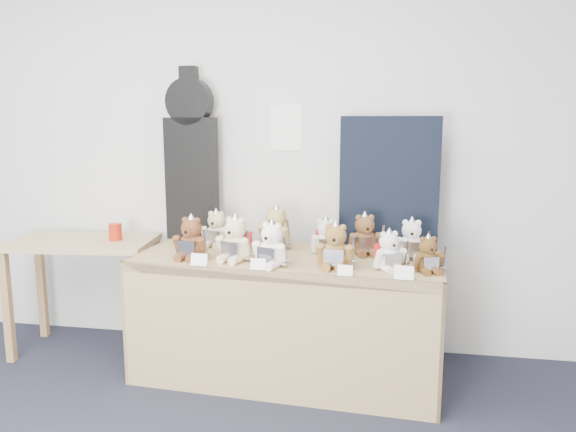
% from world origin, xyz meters
% --- Properties ---
extents(room_shell, '(6.00, 6.00, 6.00)m').
position_xyz_m(room_shell, '(0.60, 2.49, 1.51)').
color(room_shell, white).
rests_on(room_shell, floor).
extents(display_table, '(1.87, 0.88, 0.76)m').
position_xyz_m(display_table, '(0.69, 1.93, 0.60)').
color(display_table, '#98824D').
rests_on(display_table, floor).
extents(side_table, '(0.98, 0.61, 0.78)m').
position_xyz_m(side_table, '(-0.72, 2.13, 0.65)').
color(side_table, tan).
rests_on(side_table, floor).
extents(guitar_case, '(0.36, 0.13, 1.15)m').
position_xyz_m(guitar_case, '(-0.02, 2.36, 1.32)').
color(guitar_case, black).
rests_on(guitar_case, display_table).
extents(navy_board, '(0.62, 0.10, 0.83)m').
position_xyz_m(navy_board, '(1.28, 2.31, 1.17)').
color(navy_board, black).
rests_on(navy_board, display_table).
extents(red_cup, '(0.08, 0.08, 0.11)m').
position_xyz_m(red_cup, '(-0.49, 2.15, 0.83)').
color(red_cup, '#AB1F0B').
rests_on(red_cup, side_table).
extents(teddy_front_far_left, '(0.23, 0.20, 0.28)m').
position_xyz_m(teddy_front_far_left, '(0.15, 1.83, 0.87)').
color(teddy_front_far_left, brown).
rests_on(teddy_front_far_left, display_table).
extents(teddy_front_left, '(0.24, 0.22, 0.29)m').
position_xyz_m(teddy_front_left, '(0.42, 1.83, 0.88)').
color(teddy_front_left, beige).
rests_on(teddy_front_left, display_table).
extents(teddy_front_centre, '(0.23, 0.22, 0.28)m').
position_xyz_m(teddy_front_centre, '(0.65, 1.74, 0.87)').
color(teddy_front_centre, white).
rests_on(teddy_front_centre, display_table).
extents(teddy_front_right, '(0.23, 0.19, 0.28)m').
position_xyz_m(teddy_front_right, '(1.00, 1.77, 0.87)').
color(teddy_front_right, brown).
rests_on(teddy_front_right, display_table).
extents(teddy_front_far_right, '(0.20, 0.20, 0.25)m').
position_xyz_m(teddy_front_far_right, '(1.29, 1.78, 0.86)').
color(teddy_front_far_right, white).
rests_on(teddy_front_far_right, display_table).
extents(teddy_front_end, '(0.19, 0.17, 0.22)m').
position_xyz_m(teddy_front_end, '(1.50, 1.77, 0.85)').
color(teddy_front_end, brown).
rests_on(teddy_front_end, display_table).
extents(teddy_back_left, '(0.21, 0.18, 0.26)m').
position_xyz_m(teddy_back_left, '(0.20, 2.18, 0.86)').
color(teddy_back_left, beige).
rests_on(teddy_back_left, display_table).
extents(teddy_back_centre_left, '(0.24, 0.23, 0.30)m').
position_xyz_m(teddy_back_centre_left, '(0.59, 2.18, 0.88)').
color(teddy_back_centre_left, tan).
rests_on(teddy_back_centre_left, display_table).
extents(teddy_back_centre_right, '(0.21, 0.18, 0.25)m').
position_xyz_m(teddy_back_centre_right, '(0.92, 2.07, 0.86)').
color(teddy_back_centre_right, beige).
rests_on(teddy_back_centre_right, display_table).
extents(teddy_back_right, '(0.23, 0.21, 0.28)m').
position_xyz_m(teddy_back_right, '(1.15, 2.11, 0.87)').
color(teddy_back_right, brown).
rests_on(teddy_back_right, display_table).
extents(teddy_back_end, '(0.21, 0.17, 0.27)m').
position_xyz_m(teddy_back_end, '(1.42, 2.05, 0.86)').
color(teddy_back_end, white).
rests_on(teddy_back_end, display_table).
extents(entry_card_a, '(0.10, 0.03, 0.07)m').
position_xyz_m(entry_card_a, '(0.25, 1.67, 0.80)').
color(entry_card_a, white).
rests_on(entry_card_a, display_table).
extents(entry_card_b, '(0.09, 0.03, 0.06)m').
position_xyz_m(entry_card_b, '(0.59, 1.65, 0.79)').
color(entry_card_b, white).
rests_on(entry_card_b, display_table).
extents(entry_card_c, '(0.08, 0.02, 0.06)m').
position_xyz_m(entry_card_c, '(1.07, 1.62, 0.79)').
color(entry_card_c, white).
rests_on(entry_card_c, display_table).
extents(entry_card_d, '(0.10, 0.03, 0.07)m').
position_xyz_m(entry_card_d, '(1.37, 1.59, 0.80)').
color(entry_card_d, white).
rests_on(entry_card_d, display_table).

